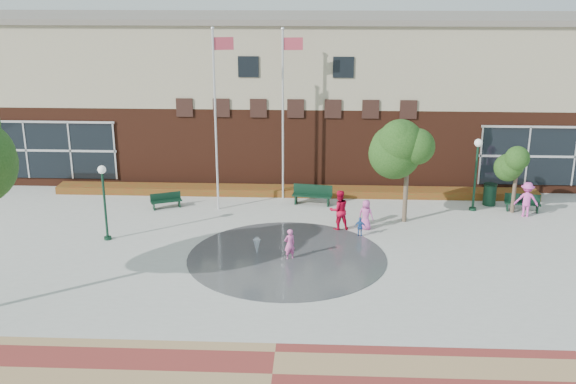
{
  "coord_description": "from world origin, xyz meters",
  "views": [
    {
      "loc": [
        1.31,
        -23.17,
        11.31
      ],
      "look_at": [
        0.0,
        4.0,
        2.6
      ],
      "focal_mm": 42.0,
      "sensor_mm": 36.0,
      "label": 1
    }
  ],
  "objects_px": {
    "flagpole_right": "(284,106)",
    "bench_left": "(166,204)",
    "trash_can": "(490,194)",
    "flagpole_left": "(216,111)",
    "child_splash": "(290,244)"
  },
  "relations": [
    {
      "from": "flagpole_left",
      "to": "bench_left",
      "type": "bearing_deg",
      "value": 165.12
    },
    {
      "from": "child_splash",
      "to": "flagpole_right",
      "type": "bearing_deg",
      "value": -114.63
    },
    {
      "from": "trash_can",
      "to": "bench_left",
      "type": "bearing_deg",
      "value": -175.49
    },
    {
      "from": "flagpole_left",
      "to": "child_splash",
      "type": "height_order",
      "value": "flagpole_left"
    },
    {
      "from": "bench_left",
      "to": "flagpole_left",
      "type": "bearing_deg",
      "value": -23.91
    },
    {
      "from": "trash_can",
      "to": "flagpole_right",
      "type": "bearing_deg",
      "value": 176.7
    },
    {
      "from": "child_splash",
      "to": "trash_can",
      "type": "bearing_deg",
      "value": -172.42
    },
    {
      "from": "child_splash",
      "to": "flagpole_left",
      "type": "bearing_deg",
      "value": -87.33
    },
    {
      "from": "flagpole_right",
      "to": "trash_can",
      "type": "height_order",
      "value": "flagpole_right"
    },
    {
      "from": "flagpole_right",
      "to": "bench_left",
      "type": "height_order",
      "value": "flagpole_right"
    },
    {
      "from": "flagpole_right",
      "to": "bench_left",
      "type": "relative_size",
      "value": 5.56
    },
    {
      "from": "flagpole_left",
      "to": "trash_can",
      "type": "distance_m",
      "value": 14.66
    },
    {
      "from": "flagpole_right",
      "to": "bench_left",
      "type": "distance_m",
      "value": 7.84
    },
    {
      "from": "flagpole_left",
      "to": "bench_left",
      "type": "distance_m",
      "value": 5.53
    },
    {
      "from": "flagpole_left",
      "to": "bench_left",
      "type": "height_order",
      "value": "flagpole_left"
    }
  ]
}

